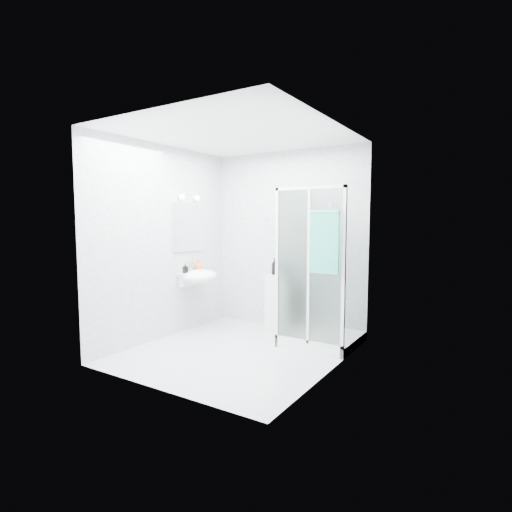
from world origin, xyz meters
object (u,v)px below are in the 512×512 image
Objects in this scene: shower_enclosure at (314,310)px; storage_cabinet at (281,304)px; hand_towel at (325,241)px; shampoo_bottle_a at (275,266)px; soap_dispenser_black at (185,268)px; shampoo_bottle_b at (285,266)px; soap_dispenser_orange at (198,265)px; wall_basin at (199,277)px.

shower_enclosure is 2.41× the size of storage_cabinet.
hand_towel is (0.30, -0.40, 0.92)m from shower_enclosure.
soap_dispenser_black is (-1.03, -0.73, -0.02)m from shampoo_bottle_a.
shampoo_bottle_b reaches higher than storage_cabinet.
hand_towel is 2.08m from soap_dispenser_black.
hand_towel reaches higher than soap_dispenser_orange.
soap_dispenser_black is at bearing -142.08° from storage_cabinet.
soap_dispenser_black is (-0.08, -0.19, 0.13)m from wall_basin.
shampoo_bottle_b is at bearing -5.65° from storage_cabinet.
soap_dispenser_orange is (-1.15, -0.44, 0.53)m from storage_cabinet.
hand_towel is at bearing -6.33° from soap_dispenser_orange.
wall_basin is 2.32× the size of shampoo_bottle_a.
soap_dispenser_orange is at bearing 130.54° from wall_basin.
soap_dispenser_orange reaches higher than storage_cabinet.
shampoo_bottle_b is at bearing 19.36° from soap_dispenser_orange.
soap_dispenser_orange reaches higher than soap_dispenser_black.
soap_dispenser_orange is at bearing -159.52° from shampoo_bottle_a.
wall_basin reaches higher than soap_dispenser_black.
shower_enclosure is at bearing 10.81° from wall_basin.
wall_basin is 0.24m from soap_dispenser_orange.
shampoo_bottle_a is at bearing 35.42° from soap_dispenser_black.
shampoo_bottle_a is (-0.71, 0.23, 0.50)m from shower_enclosure.
shampoo_bottle_b is at bearing 11.23° from shampoo_bottle_a.
soap_dispenser_orange reaches higher than wall_basin.
shampoo_bottle_b reaches higher than shampoo_bottle_a.
shampoo_bottle_b reaches higher than wall_basin.
hand_towel is at bearing -37.70° from shampoo_bottle_b.
shampoo_bottle_b is (-0.85, 0.66, -0.42)m from hand_towel.
shampoo_bottle_b is (0.15, 0.03, 0.00)m from shampoo_bottle_a.
shampoo_bottle_a reaches higher than soap_dispenser_black.
shampoo_bottle_a is 0.16m from shampoo_bottle_b.
soap_dispenser_orange is at bearing 173.67° from hand_towel.
shower_enclosure is at bearing -17.76° from shampoo_bottle_a.
wall_basin is 0.24m from soap_dispenser_black.
shower_enclosure is 1.87m from soap_dispenser_black.
soap_dispenser_black reaches higher than storage_cabinet.
soap_dispenser_orange is 0.33m from soap_dispenser_black.
wall_basin is (-1.66, -0.32, 0.35)m from shower_enclosure.
wall_basin is at bearing -49.46° from soap_dispenser_orange.
shampoo_bottle_b reaches higher than soap_dispenser_orange.
shower_enclosure is at bearing -20.11° from storage_cabinet.
soap_dispenser_black is at bearing -82.87° from soap_dispenser_orange.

